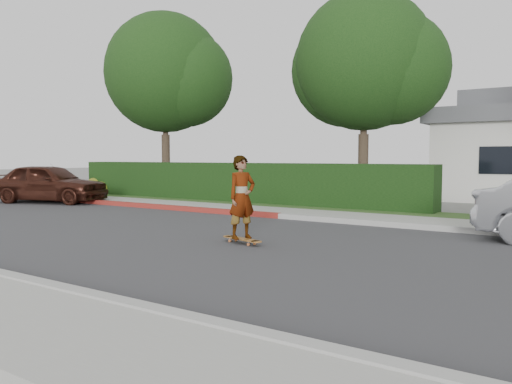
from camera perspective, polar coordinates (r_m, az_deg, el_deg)
ground at (r=11.33m, az=-12.43°, el=-4.78°), size 120.00×120.00×0.00m
road at (r=11.33m, az=-12.43°, el=-4.76°), size 60.00×8.00×0.01m
curb_far at (r=14.45m, az=-0.67°, el=-2.50°), size 60.00×0.20×0.15m
curb_red_section at (r=17.73m, az=-14.18°, el=-1.40°), size 12.00×0.21×0.15m
sidewalk_far at (r=15.20m, az=1.23°, el=-2.23°), size 60.00×1.60×0.12m
planting_strip at (r=16.57m, az=4.19°, el=-1.76°), size 60.00×1.60×0.10m
hedge at (r=18.64m, az=-2.96°, el=1.04°), size 15.00×1.00×1.50m
flowering_shrub at (r=23.21m, az=-17.72°, el=0.41°), size 1.40×1.00×0.90m
tree_left at (r=22.94m, az=-10.07°, el=12.86°), size 5.99×5.21×8.00m
tree_center at (r=18.47m, az=12.48°, el=13.86°), size 5.66×4.84×7.44m
skateboard at (r=9.89m, az=-1.60°, el=-5.42°), size 1.08×0.47×0.10m
skateboarder at (r=9.79m, az=-1.61°, el=-0.59°), size 0.58×0.70×1.64m
car_maroon at (r=20.23m, az=-22.58°, el=0.94°), size 4.67×3.08×1.48m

